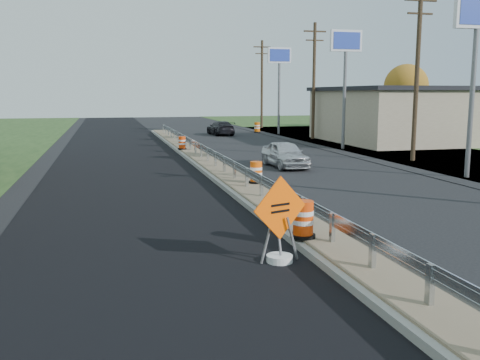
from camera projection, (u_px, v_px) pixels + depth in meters
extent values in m
plane|color=black|center=(261.00, 202.00, 18.62)|extent=(140.00, 140.00, 0.00)
cube|color=black|center=(123.00, 168.00, 27.13)|extent=(7.20, 120.00, 0.01)
cube|color=gray|center=(215.00, 169.00, 26.26)|extent=(1.60, 55.00, 0.18)
cube|color=brown|center=(215.00, 166.00, 26.24)|extent=(1.25, 55.00, 0.05)
cube|color=silver|center=(430.00, 284.00, 8.95)|extent=(0.10, 0.15, 0.70)
cube|color=silver|center=(373.00, 251.00, 10.87)|extent=(0.10, 0.15, 0.70)
cube|color=silver|center=(332.00, 227.00, 12.78)|extent=(0.10, 0.15, 0.70)
cube|color=silver|center=(303.00, 210.00, 14.70)|extent=(0.10, 0.15, 0.70)
cube|color=silver|center=(280.00, 196.00, 16.61)|extent=(0.10, 0.15, 0.70)
cube|color=silver|center=(262.00, 186.00, 18.52)|extent=(0.10, 0.15, 0.70)
cube|color=silver|center=(247.00, 177.00, 20.44)|extent=(0.10, 0.15, 0.70)
cube|color=silver|center=(235.00, 170.00, 22.35)|extent=(0.10, 0.15, 0.70)
cube|color=silver|center=(224.00, 164.00, 24.27)|extent=(0.10, 0.15, 0.70)
cube|color=silver|center=(215.00, 159.00, 26.18)|extent=(0.10, 0.15, 0.70)
cube|color=silver|center=(208.00, 154.00, 28.10)|extent=(0.10, 0.15, 0.70)
cube|color=silver|center=(201.00, 151.00, 30.01)|extent=(0.10, 0.15, 0.70)
cube|color=silver|center=(195.00, 147.00, 31.93)|extent=(0.10, 0.15, 0.70)
cube|color=silver|center=(190.00, 144.00, 33.84)|extent=(0.10, 0.15, 0.70)
cube|color=silver|center=(186.00, 141.00, 35.76)|extent=(0.10, 0.15, 0.70)
cube|color=silver|center=(181.00, 139.00, 37.67)|extent=(0.10, 0.15, 0.70)
cube|color=silver|center=(178.00, 137.00, 39.58)|extent=(0.10, 0.15, 0.70)
cube|color=silver|center=(174.00, 135.00, 41.50)|extent=(0.10, 0.15, 0.70)
cube|color=silver|center=(171.00, 133.00, 43.41)|extent=(0.10, 0.15, 0.70)
cube|color=silver|center=(168.00, 131.00, 45.33)|extent=(0.10, 0.15, 0.70)
cube|color=silver|center=(166.00, 130.00, 47.24)|extent=(0.10, 0.15, 0.70)
cube|color=silver|center=(163.00, 128.00, 49.16)|extent=(0.10, 0.15, 0.70)
cube|color=silver|center=(211.00, 153.00, 27.11)|extent=(0.04, 46.00, 0.34)
cube|color=silver|center=(211.00, 154.00, 27.12)|extent=(0.06, 46.00, 0.03)
cube|color=silver|center=(211.00, 151.00, 27.10)|extent=(0.06, 46.00, 0.03)
cube|color=tan|center=(444.00, 116.00, 42.51)|extent=(18.00, 12.00, 4.00)
cube|color=black|center=(445.00, 89.00, 42.17)|extent=(18.50, 12.50, 0.30)
cube|color=black|center=(340.00, 122.00, 40.41)|extent=(0.08, 7.20, 2.20)
cylinder|color=slate|center=(472.00, 101.00, 23.48)|extent=(0.22, 0.22, 6.80)
cube|color=white|center=(478.00, 12.00, 22.87)|extent=(2.20, 0.25, 1.40)
cube|color=#263FB2|center=(478.00, 12.00, 22.87)|extent=(1.90, 0.30, 1.10)
cylinder|color=slate|center=(344.00, 99.00, 35.92)|extent=(0.22, 0.22, 6.80)
cube|color=white|center=(346.00, 41.00, 35.32)|extent=(2.20, 0.25, 1.40)
cube|color=#263FB2|center=(346.00, 41.00, 35.32)|extent=(1.90, 0.30, 1.10)
cylinder|color=slate|center=(279.00, 97.00, 49.32)|extent=(0.22, 0.22, 6.80)
cube|color=white|center=(279.00, 55.00, 48.72)|extent=(2.20, 0.25, 1.40)
cube|color=#263FB2|center=(279.00, 55.00, 48.72)|extent=(1.90, 0.30, 1.10)
cylinder|color=#473523|center=(417.00, 76.00, 29.25)|extent=(0.26, 0.26, 9.40)
cube|color=#473523|center=(421.00, 0.00, 28.62)|extent=(1.90, 0.12, 0.12)
cube|color=#473523|center=(420.00, 14.00, 28.73)|extent=(1.50, 0.10, 0.10)
cylinder|color=#473523|center=(314.00, 82.00, 43.61)|extent=(0.26, 0.26, 9.40)
cube|color=#473523|center=(315.00, 31.00, 42.97)|extent=(1.90, 0.12, 0.12)
cube|color=#473523|center=(315.00, 40.00, 43.09)|extent=(1.50, 0.10, 0.10)
cylinder|color=#473523|center=(262.00, 85.00, 57.97)|extent=(0.26, 0.26, 9.40)
cube|color=#473523|center=(262.00, 47.00, 57.33)|extent=(1.90, 0.12, 0.12)
cube|color=#473523|center=(262.00, 54.00, 57.45)|extent=(1.50, 0.10, 0.10)
cylinder|color=#473523|center=(405.00, 114.00, 57.19)|extent=(0.36, 0.36, 3.08)
sphere|color=#AB7724|center=(406.00, 86.00, 56.71)|extent=(4.62, 4.62, 4.62)
cylinder|color=white|center=(280.00, 259.00, 11.96)|extent=(0.59, 0.59, 0.17)
cube|color=slate|center=(267.00, 240.00, 11.81)|extent=(0.34, 0.16, 1.03)
cube|color=slate|center=(292.00, 239.00, 11.96)|extent=(0.34, 0.16, 1.03)
cube|color=slate|center=(279.00, 239.00, 11.94)|extent=(0.13, 0.26, 1.05)
cube|color=#FF5805|center=(280.00, 208.00, 11.77)|extent=(1.35, 0.51, 1.42)
cube|color=black|center=(281.00, 205.00, 11.74)|extent=(0.48, 0.18, 0.05)
cube|color=black|center=(280.00, 211.00, 11.76)|extent=(0.48, 0.18, 0.05)
cylinder|color=black|center=(303.00, 236.00, 13.19)|extent=(0.63, 0.63, 0.08)
cylinder|color=#EE400A|center=(303.00, 218.00, 13.12)|extent=(0.50, 0.50, 0.88)
cylinder|color=white|center=(303.00, 213.00, 13.10)|extent=(0.52, 0.52, 0.11)
cylinder|color=white|center=(303.00, 222.00, 13.13)|extent=(0.52, 0.52, 0.11)
cylinder|color=black|center=(256.00, 182.00, 21.22)|extent=(0.59, 0.59, 0.08)
cylinder|color=#F2560A|center=(256.00, 172.00, 21.15)|extent=(0.47, 0.47, 0.82)
cylinder|color=white|center=(256.00, 168.00, 21.13)|extent=(0.48, 0.48, 0.11)
cylinder|color=white|center=(256.00, 174.00, 21.17)|extent=(0.48, 0.48, 0.11)
cylinder|color=black|center=(182.00, 149.00, 34.08)|extent=(0.56, 0.56, 0.07)
cylinder|color=#E63D09|center=(182.00, 143.00, 34.02)|extent=(0.45, 0.45, 0.78)
cylinder|color=white|center=(182.00, 141.00, 34.00)|extent=(0.46, 0.46, 0.10)
cylinder|color=white|center=(182.00, 144.00, 34.03)|extent=(0.46, 0.46, 0.10)
cylinder|color=black|center=(257.00, 132.00, 52.17)|extent=(0.68, 0.68, 0.09)
cylinder|color=#E36009|center=(257.00, 127.00, 52.09)|extent=(0.54, 0.54, 0.95)
cylinder|color=white|center=(257.00, 125.00, 52.07)|extent=(0.56, 0.56, 0.12)
cylinder|color=white|center=(257.00, 128.00, 52.10)|extent=(0.56, 0.56, 0.12)
imported|color=silver|center=(285.00, 154.00, 27.43)|extent=(1.70, 3.97, 1.34)
imported|color=black|center=(221.00, 128.00, 48.90)|extent=(2.01, 4.49, 1.28)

